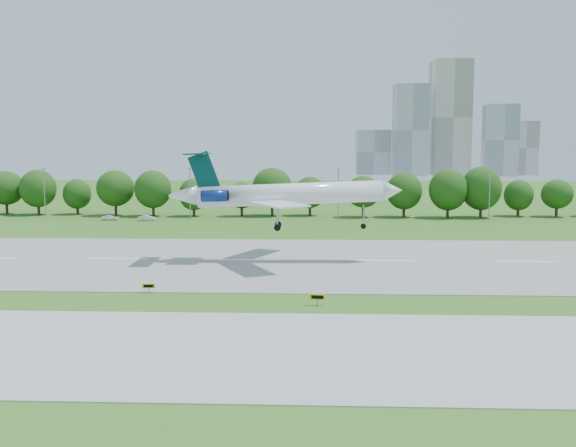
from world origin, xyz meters
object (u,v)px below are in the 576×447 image
at_px(service_vehicle_a, 147,218).
at_px(service_vehicle_b, 110,218).
at_px(airliner, 278,194).
at_px(taxi_sign_left, 149,286).

height_order(service_vehicle_a, service_vehicle_b, service_vehicle_a).
bearing_deg(service_vehicle_a, airliner, -147.90).
relative_size(airliner, taxi_sign_left, 22.97).
relative_size(taxi_sign_left, service_vehicle_a, 0.38).
bearing_deg(service_vehicle_a, service_vehicle_b, 86.17).
bearing_deg(service_vehicle_b, taxi_sign_left, -165.52).
xyz_separation_m(airliner, service_vehicle_b, (-42.80, 54.91, -9.27)).
distance_m(taxi_sign_left, service_vehicle_a, 79.31).
distance_m(airliner, taxi_sign_left, 27.66).
distance_m(airliner, service_vehicle_b, 70.23).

